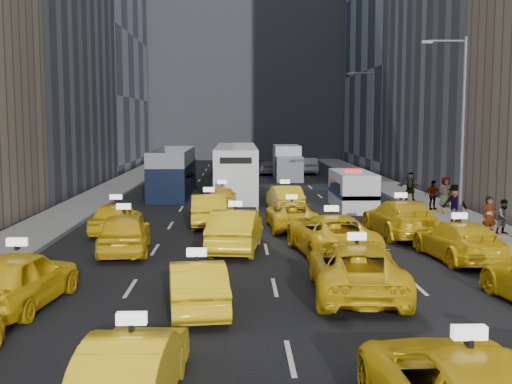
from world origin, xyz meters
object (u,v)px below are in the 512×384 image
at_px(box_truck, 287,163).
at_px(pedestrian_0, 489,217).
at_px(city_bus, 236,170).
at_px(nypd_van, 353,191).
at_px(taxi_1, 133,367).
at_px(double_decker, 173,173).

height_order(box_truck, pedestrian_0, box_truck).
bearing_deg(city_bus, nypd_van, -40.33).
relative_size(taxi_1, city_bus, 0.32).
xyz_separation_m(taxi_1, box_truck, (6.29, 44.85, 0.76)).
bearing_deg(double_decker, city_bus, -4.89).
distance_m(box_truck, pedestrian_0, 29.71).
height_order(taxi_1, nypd_van, nypd_van).
height_order(taxi_1, pedestrian_0, pedestrian_0).
relative_size(nypd_van, box_truck, 0.85).
relative_size(city_bus, box_truck, 2.00).
bearing_deg(box_truck, pedestrian_0, -71.59).
xyz_separation_m(taxi_1, nypd_van, (8.69, 25.93, 0.36)).
relative_size(nypd_van, pedestrian_0, 3.20).
bearing_deg(box_truck, double_decker, -122.43).
relative_size(taxi_1, double_decker, 0.39).
bearing_deg(taxi_1, pedestrian_0, -125.28).
bearing_deg(double_decker, nypd_van, -39.03).
height_order(city_bus, pedestrian_0, city_bus).
bearing_deg(double_decker, taxi_1, -90.72).
bearing_deg(city_bus, pedestrian_0, -50.44).
relative_size(taxi_1, box_truck, 0.64).
bearing_deg(pedestrian_0, city_bus, 118.74).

